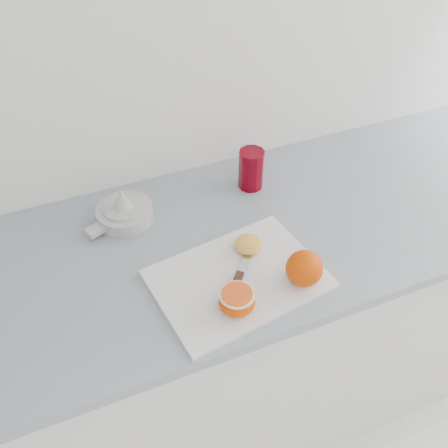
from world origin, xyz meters
The scene contains 8 objects.
counter centered at (0.07, 1.70, 0.45)m, with size 2.64×0.64×0.89m.
cutting_board centered at (0.10, 1.55, 0.90)m, with size 0.38×0.27×0.01m, color white.
whole_orange centered at (0.23, 1.48, 0.94)m, with size 0.08×0.08×0.08m.
half_orange centered at (0.06, 1.47, 0.93)m, with size 0.08×0.08×0.05m.
squeezed_shell centered at (0.16, 1.62, 0.92)m, with size 0.07×0.07×0.03m.
paring_knife centered at (0.09, 1.53, 0.91)m, with size 0.15×0.17×0.01m.
citrus_juicer centered at (-0.09, 1.86, 0.92)m, with size 0.19×0.15×0.10m.
red_tumbler centered at (0.28, 1.86, 0.94)m, with size 0.07×0.07×0.12m.
Camera 1 is at (-0.22, 0.86, 1.78)m, focal length 40.00 mm.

